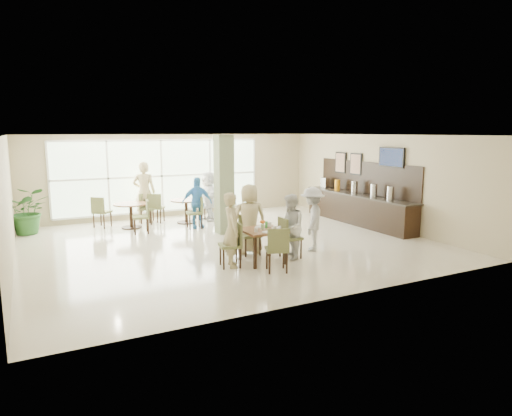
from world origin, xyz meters
name	(u,v)px	position (x,y,z in m)	size (l,w,h in m)	color
ground	(228,243)	(0.00, 0.00, 0.00)	(10.00, 10.00, 0.00)	beige
room_shell	(228,178)	(0.00, 0.00, 1.70)	(10.00, 10.00, 10.00)	white
window_bank	(162,176)	(-0.50, 4.46, 1.40)	(7.00, 0.04, 7.00)	silver
column	(224,185)	(0.40, 1.20, 1.40)	(0.45, 0.45, 2.80)	#707C56
main_table	(262,234)	(-0.02, -1.95, 0.65)	(0.90, 0.90, 0.75)	brown
round_table_left	(131,210)	(-1.85, 3.12, 0.56)	(1.03, 1.03, 0.75)	brown
round_table_right	(186,206)	(-0.11, 3.11, 0.55)	(1.01, 1.01, 0.75)	brown
chairs_main_table	(262,241)	(-0.03, -1.95, 0.47)	(2.04, 1.97, 0.95)	olive
chairs_table_left	(131,212)	(-1.86, 3.12, 0.47)	(2.06, 1.95, 0.95)	olive
chairs_table_right	(185,208)	(-0.15, 3.13, 0.47)	(2.21, 1.98, 0.95)	olive
tabletop_clutter	(266,227)	(0.04, -1.99, 0.81)	(0.71, 0.75, 0.21)	white
buffet_counter	(358,206)	(4.70, 0.51, 0.55)	(0.64, 4.70, 1.95)	black
wall_tv	(391,157)	(4.94, -0.60, 2.15)	(0.06, 1.00, 0.58)	black
framed_art_a	(356,164)	(4.95, 1.00, 1.85)	(0.05, 0.55, 0.70)	black
framed_art_b	(341,163)	(4.95, 1.80, 1.85)	(0.05, 0.55, 0.70)	black
potted_plant	(28,211)	(-4.63, 3.60, 0.67)	(1.21, 1.21, 1.35)	#275A24
teen_left	(232,230)	(-0.76, -1.94, 0.81)	(0.59, 0.39, 1.62)	tan
teen_far	(249,219)	(0.06, -1.12, 0.84)	(0.82, 0.45, 1.68)	tan
teen_right	(290,227)	(0.68, -1.99, 0.75)	(0.73, 0.57, 1.50)	white
teen_standing	(312,219)	(1.55, -1.58, 0.78)	(1.01, 0.58, 1.57)	#B8B8BB
adult_a	(197,203)	(-0.06, 2.22, 0.77)	(0.91, 0.52, 1.55)	#4694D3
adult_b	(209,196)	(0.69, 3.18, 0.80)	(1.49, 0.64, 1.61)	white
adult_standing	(144,192)	(-1.27, 3.78, 0.98)	(0.71, 0.47, 1.96)	tan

